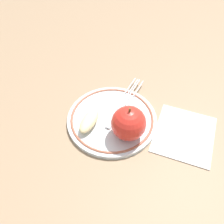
% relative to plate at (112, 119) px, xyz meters
% --- Properties ---
extents(ground_plane, '(2.00, 2.00, 0.00)m').
position_rel_plate_xyz_m(ground_plane, '(0.02, -0.01, -0.01)').
color(ground_plane, '#8B6F53').
extents(plate, '(0.22, 0.22, 0.01)m').
position_rel_plate_xyz_m(plate, '(0.00, 0.00, 0.00)').
color(plate, silver).
rests_on(plate, ground_plane).
extents(apple_red_whole, '(0.08, 0.08, 0.09)m').
position_rel_plate_xyz_m(apple_red_whole, '(-0.03, -0.06, 0.05)').
color(apple_red_whole, red).
rests_on(apple_red_whole, plate).
extents(apple_slice_front, '(0.08, 0.04, 0.02)m').
position_rel_plate_xyz_m(apple_slice_front, '(-0.04, 0.04, 0.02)').
color(apple_slice_front, beige).
rests_on(apple_slice_front, plate).
extents(fork, '(0.19, 0.03, 0.00)m').
position_rel_plate_xyz_m(fork, '(0.06, -0.00, 0.01)').
color(fork, silver).
rests_on(fork, plate).
extents(napkin_folded, '(0.17, 0.15, 0.01)m').
position_rel_plate_xyz_m(napkin_folded, '(0.04, -0.17, -0.00)').
color(napkin_folded, silver).
rests_on(napkin_folded, ground_plane).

